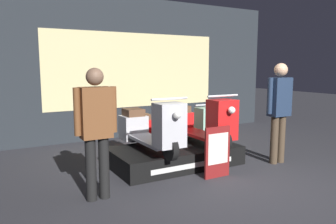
{
  "coord_description": "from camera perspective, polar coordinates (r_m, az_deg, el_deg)",
  "views": [
    {
      "loc": [
        -3.13,
        -3.09,
        1.64
      ],
      "look_at": [
        -0.16,
        2.15,
        0.8
      ],
      "focal_mm": 35.0,
      "sensor_mm": 36.0,
      "label": 1
    }
  ],
  "objects": [
    {
      "name": "person_left_browsing",
      "position": [
        4.05,
        -12.39,
        -2.32
      ],
      "size": [
        0.53,
        0.21,
        1.63
      ],
      "color": "black",
      "rests_on": "ground_plane"
    },
    {
      "name": "ground_plane",
      "position": [
        4.69,
        15.16,
        -12.81
      ],
      "size": [
        30.0,
        30.0,
        0.0
      ],
      "primitive_type": "plane",
      "color": "#2D2D33"
    },
    {
      "name": "scooter_display_right",
      "position": [
        5.66,
        5.43,
        -1.93
      ],
      "size": [
        0.57,
        1.75,
        0.9
      ],
      "color": "black",
      "rests_on": "display_platform"
    },
    {
      "name": "shop_wall_back",
      "position": [
        7.75,
        -5.79,
        7.6
      ],
      "size": [
        7.63,
        0.09,
        3.2
      ],
      "color": "#23282D",
      "rests_on": "ground_plane"
    },
    {
      "name": "scooter_backrow_0",
      "position": [
        6.73,
        -2.28,
        -2.99
      ],
      "size": [
        0.57,
        1.75,
        0.9
      ],
      "color": "black",
      "rests_on": "ground_plane"
    },
    {
      "name": "price_sign_board",
      "position": [
        4.92,
        8.58,
        -6.9
      ],
      "size": [
        0.44,
        0.04,
        0.77
      ],
      "color": "maroon",
      "rests_on": "ground_plane"
    },
    {
      "name": "scooter_display_left",
      "position": [
        5.18,
        -3.18,
        -2.82
      ],
      "size": [
        0.57,
        1.75,
        0.9
      ],
      "color": "black",
      "rests_on": "display_platform"
    },
    {
      "name": "scooter_backrow_1",
      "position": [
        7.15,
        3.82,
        -2.34
      ],
      "size": [
        0.57,
        1.75,
        0.9
      ],
      "color": "black",
      "rests_on": "ground_plane"
    },
    {
      "name": "display_platform",
      "position": [
        5.54,
        1.2,
        -7.62
      ],
      "size": [
        2.1,
        1.13,
        0.31
      ],
      "color": "black",
      "rests_on": "ground_plane"
    },
    {
      "name": "person_right_browsing",
      "position": [
        5.8,
        18.81,
        0.96
      ],
      "size": [
        0.53,
        0.22,
        1.69
      ],
      "color": "#473828",
      "rests_on": "ground_plane"
    }
  ]
}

